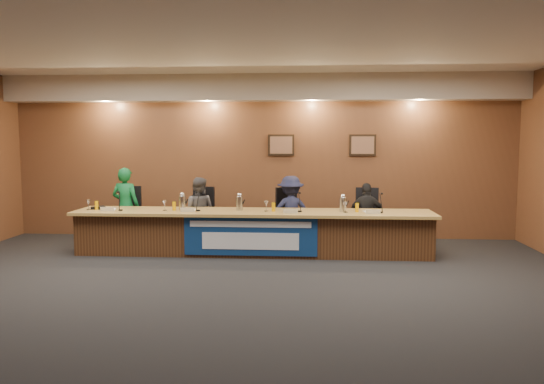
{
  "coord_description": "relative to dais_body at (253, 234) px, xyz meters",
  "views": [
    {
      "loc": [
        0.96,
        -6.55,
        1.97
      ],
      "look_at": [
        0.31,
        2.71,
        1.04
      ],
      "focal_mm": 35.0,
      "sensor_mm": 36.0,
      "label": 1
    }
  ],
  "objects": [
    {
      "name": "office_chair_a",
      "position": [
        -2.44,
        0.7,
        0.13
      ],
      "size": [
        0.52,
        0.52,
        0.08
      ],
      "primitive_type": "cube",
      "rotation": [
        0.0,
        0.0,
        0.09
      ],
      "color": "black",
      "rests_on": "floor"
    },
    {
      "name": "dais_body",
      "position": [
        0.0,
        0.0,
        0.0
      ],
      "size": [
        6.0,
        0.8,
        0.7
      ],
      "primitive_type": "cube",
      "color": "#492B17",
      "rests_on": "floor"
    },
    {
      "name": "juice_glass_c",
      "position": [
        0.36,
        -0.09,
        0.47
      ],
      "size": [
        0.06,
        0.06,
        0.15
      ],
      "primitive_type": "cylinder",
      "color": "#E7A400",
      "rests_on": "dais_top"
    },
    {
      "name": "floor",
      "position": [
        0.0,
        -2.4,
        -0.35
      ],
      "size": [
        10.0,
        10.0,
        0.0
      ],
      "primitive_type": "plane",
      "color": "black",
      "rests_on": "ground"
    },
    {
      "name": "banner_text_upper",
      "position": [
        0.0,
        -0.43,
        0.23
      ],
      "size": [
        2.0,
        0.01,
        0.1
      ],
      "primitive_type": "cube",
      "color": "silver",
      "rests_on": "banner"
    },
    {
      "name": "wall_photo_left",
      "position": [
        0.4,
        1.57,
        1.5
      ],
      "size": [
        0.52,
        0.04,
        0.42
      ],
      "primitive_type": "cube",
      "color": "black",
      "rests_on": "wall_back"
    },
    {
      "name": "microphone_d",
      "position": [
        2.15,
        -0.13,
        0.41
      ],
      "size": [
        0.07,
        0.07,
        0.02
      ],
      "primitive_type": "cylinder",
      "color": "black",
      "rests_on": "dais_top"
    },
    {
      "name": "panelist_c",
      "position": [
        0.63,
        0.6,
        0.3
      ],
      "size": [
        0.92,
        0.64,
        1.31
      ],
      "primitive_type": "imported",
      "rotation": [
        0.0,
        0.0,
        3.33
      ],
      "color": "#181C3A",
      "rests_on": "floor"
    },
    {
      "name": "panelist_a",
      "position": [
        -2.44,
        0.6,
        0.37
      ],
      "size": [
        0.57,
        0.42,
        1.45
      ],
      "primitive_type": "imported",
      "rotation": [
        0.0,
        0.0,
        3.0
      ],
      "color": "#0D5B2C",
      "rests_on": "floor"
    },
    {
      "name": "juice_glass_d",
      "position": [
        1.76,
        -0.07,
        0.47
      ],
      "size": [
        0.06,
        0.06,
        0.15
      ],
      "primitive_type": "cylinder",
      "color": "#E7A400",
      "rests_on": "dais_top"
    },
    {
      "name": "nameplate_b",
      "position": [
        -1.07,
        -0.28,
        0.45
      ],
      "size": [
        0.24,
        0.08,
        0.1
      ],
      "primitive_type": "cube",
      "rotation": [
        0.31,
        0.0,
        0.0
      ],
      "color": "white",
      "rests_on": "dais_top"
    },
    {
      "name": "dais_top",
      "position": [
        0.0,
        -0.05,
        0.38
      ],
      "size": [
        6.1,
        0.95,
        0.05
      ],
      "primitive_type": "cube",
      "color": "#A98645",
      "rests_on": "dais_body"
    },
    {
      "name": "water_glass_d",
      "position": [
        1.57,
        -0.13,
        0.49
      ],
      "size": [
        0.08,
        0.08,
        0.18
      ],
      "primitive_type": "cylinder",
      "color": "silver",
      "rests_on": "dais_top"
    },
    {
      "name": "office_chair_c",
      "position": [
        0.63,
        0.7,
        0.13
      ],
      "size": [
        0.64,
        0.64,
        0.08
      ],
      "primitive_type": "cube",
      "rotation": [
        0.0,
        0.0,
        0.43
      ],
      "color": "black",
      "rests_on": "floor"
    },
    {
      "name": "microphone_b",
      "position": [
        -0.92,
        -0.13,
        0.41
      ],
      "size": [
        0.07,
        0.07,
        0.02
      ],
      "primitive_type": "cylinder",
      "color": "black",
      "rests_on": "dais_top"
    },
    {
      "name": "nameplate_d",
      "position": [
        2.0,
        -0.3,
        0.45
      ],
      "size": [
        0.24,
        0.08,
        0.1
      ],
      "primitive_type": "cube",
      "rotation": [
        0.31,
        0.0,
        0.0
      ],
      "color": "white",
      "rests_on": "dais_top"
    },
    {
      "name": "paper_stack",
      "position": [
        1.99,
        -0.06,
        0.4
      ],
      "size": [
        0.26,
        0.33,
        0.01
      ],
      "primitive_type": "cube",
      "rotation": [
        0.0,
        0.0,
        0.14
      ],
      "color": "white",
      "rests_on": "dais_top"
    },
    {
      "name": "water_glass_a",
      "position": [
        -2.84,
        -0.12,
        0.49
      ],
      "size": [
        0.08,
        0.08,
        0.18
      ],
      "primitive_type": "cylinder",
      "color": "silver",
      "rests_on": "dais_top"
    },
    {
      "name": "microphone_a",
      "position": [
        -2.26,
        -0.18,
        0.41
      ],
      "size": [
        0.07,
        0.07,
        0.02
      ],
      "primitive_type": "cylinder",
      "color": "black",
      "rests_on": "dais_top"
    },
    {
      "name": "water_glass_b",
      "position": [
        -1.5,
        -0.12,
        0.49
      ],
      "size": [
        0.08,
        0.08,
        0.18
      ],
      "primitive_type": "cylinder",
      "color": "silver",
      "rests_on": "dais_top"
    },
    {
      "name": "ceiling",
      "position": [
        0.0,
        -2.4,
        2.85
      ],
      "size": [
        10.0,
        8.0,
        0.04
      ],
      "primitive_type": "cube",
      "color": "silver",
      "rests_on": "wall_back"
    },
    {
      "name": "juice_glass_b",
      "position": [
        -1.35,
        -0.09,
        0.47
      ],
      "size": [
        0.06,
        0.06,
        0.15
      ],
      "primitive_type": "cylinder",
      "color": "#E7A400",
      "rests_on": "dais_top"
    },
    {
      "name": "carafe_mid",
      "position": [
        -0.23,
        0.02,
        0.52
      ],
      "size": [
        0.11,
        0.11,
        0.24
      ],
      "primitive_type": "cylinder",
      "color": "silver",
      "rests_on": "dais_top"
    },
    {
      "name": "water_glass_c",
      "position": [
        0.24,
        -0.09,
        0.49
      ],
      "size": [
        0.08,
        0.08,
        0.18
      ],
      "primitive_type": "cylinder",
      "color": "silver",
      "rests_on": "dais_top"
    },
    {
      "name": "nameplate_c",
      "position": [
        0.66,
        -0.33,
        0.45
      ],
      "size": [
        0.24,
        0.08,
        0.1
      ],
      "primitive_type": "cube",
      "rotation": [
        0.31,
        0.0,
        0.0
      ],
      "color": "white",
      "rests_on": "dais_top"
    },
    {
      "name": "panelist_b",
      "position": [
        -1.07,
        0.6,
        0.29
      ],
      "size": [
        0.67,
        0.55,
        1.27
      ],
      "primitive_type": "imported",
      "rotation": [
        0.0,
        0.0,
        3.03
      ],
      "color": "#46464B",
      "rests_on": "floor"
    },
    {
      "name": "panelist_d",
      "position": [
        2.0,
        0.6,
        0.24
      ],
      "size": [
        0.7,
        0.31,
        1.19
      ],
      "primitive_type": "imported",
      "rotation": [
        0.0,
        0.0,
        3.11
      ],
      "color": "black",
      "rests_on": "floor"
    },
    {
      "name": "juice_glass_a",
      "position": [
        -2.72,
        -0.08,
        0.47
      ],
      "size": [
        0.06,
        0.06,
        0.15
      ],
      "primitive_type": "cylinder",
      "color": "#E7A400",
      "rests_on": "dais_top"
    },
    {
      "name": "microphone_c",
      "position": [
        0.81,
        -0.12,
        0.41
      ],
      "size": [
        0.07,
        0.07,
        0.02
      ],
      "primitive_type": "cylinder",
      "color": "black",
      "rests_on": "dais_top"
    },
    {
      "name": "office_chair_d",
      "position": [
        2.0,
        0.7,
        0.13
      ],
      "size": [
        0.55,
        0.55,
        0.08
      ],
      "primitive_type": "cube",
      "rotation": [
        0.0,
        0.0,
        -0.15
      ],
      "color": "black",
      "rests_on": "floor"
    },
    {
      "name": "speakerphone",
      "position": [
        -2.68,
        -0.01,
        0.43
      ],
      "size": [
        0.32,
        0.32,
        0.05
      ],
      "primitive_type": "cylinder",
      "color": "black",
      "rests_on": "dais_top"
    },
    {
      "name": "banner",
      "position": [
        0.0,
        -0.41,
        0.03
      ],
      "size": [
        2.2,
        0.02,
        0.65
      ],
      "primitive_type": "cube",
      "color": "navy",
      "rests_on": "dais_body"
    },
    {
      "name": "wall_back",
      "position": [
        0.0,
        1.6,
        1.25
      ],
      "size": [
        10.0,
        0.04,
        3.2
      ],
      "primitive_type": "cube",
      "color": "brown",
      "rests_on": "floor"
    },
    {
      "name": "carafe_right",
      "position": [
        1.53,
        -0.01,
        0.52
      ],
      "size": [
        0.12,
        0.12,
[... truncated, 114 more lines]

